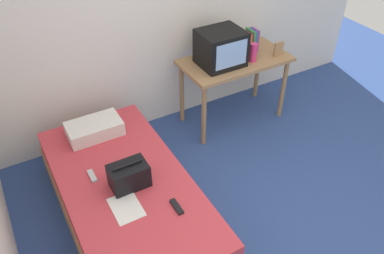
# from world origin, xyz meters

# --- Properties ---
(ground_plane) EXTENTS (8.00, 8.00, 0.00)m
(ground_plane) POSITION_xyz_m (0.00, 0.00, 0.00)
(ground_plane) COLOR #2D4784
(wall_back) EXTENTS (5.20, 0.10, 2.60)m
(wall_back) POSITION_xyz_m (0.00, 2.00, 1.30)
(wall_back) COLOR silver
(wall_back) RESTS_ON ground
(bed) EXTENTS (1.00, 2.00, 0.47)m
(bed) POSITION_xyz_m (-1.03, 0.73, 0.23)
(bed) COLOR #9E754C
(bed) RESTS_ON ground
(desk) EXTENTS (1.16, 0.60, 0.77)m
(desk) POSITION_xyz_m (0.57, 1.55, 0.67)
(desk) COLOR #9E754C
(desk) RESTS_ON ground
(tv) EXTENTS (0.44, 0.39, 0.36)m
(tv) POSITION_xyz_m (0.38, 1.54, 0.95)
(tv) COLOR black
(tv) RESTS_ON desk
(water_bottle) EXTENTS (0.08, 0.08, 0.20)m
(water_bottle) POSITION_xyz_m (0.70, 1.42, 0.87)
(water_bottle) COLOR #E53372
(water_bottle) RESTS_ON desk
(book_row) EXTENTS (0.14, 0.17, 0.25)m
(book_row) POSITION_xyz_m (0.80, 1.62, 0.89)
(book_row) COLOR #CC7233
(book_row) RESTS_ON desk
(picture_frame) EXTENTS (0.11, 0.02, 0.15)m
(picture_frame) POSITION_xyz_m (1.01, 1.39, 0.85)
(picture_frame) COLOR #9E754C
(picture_frame) RESTS_ON desk
(pillow) EXTENTS (0.49, 0.29, 0.13)m
(pillow) POSITION_xyz_m (-1.04, 1.42, 0.54)
(pillow) COLOR silver
(pillow) RESTS_ON bed
(handbag) EXTENTS (0.30, 0.20, 0.23)m
(handbag) POSITION_xyz_m (-1.00, 0.68, 0.57)
(handbag) COLOR black
(handbag) RESTS_ON bed
(magazine) EXTENTS (0.21, 0.29, 0.01)m
(magazine) POSITION_xyz_m (-1.12, 0.47, 0.48)
(magazine) COLOR white
(magazine) RESTS_ON bed
(remote_dark) EXTENTS (0.04, 0.16, 0.02)m
(remote_dark) POSITION_xyz_m (-0.79, 0.29, 0.48)
(remote_dark) COLOR black
(remote_dark) RESTS_ON bed
(remote_silver) EXTENTS (0.04, 0.14, 0.02)m
(remote_silver) POSITION_xyz_m (-1.24, 0.91, 0.48)
(remote_silver) COLOR #B7B7BC
(remote_silver) RESTS_ON bed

